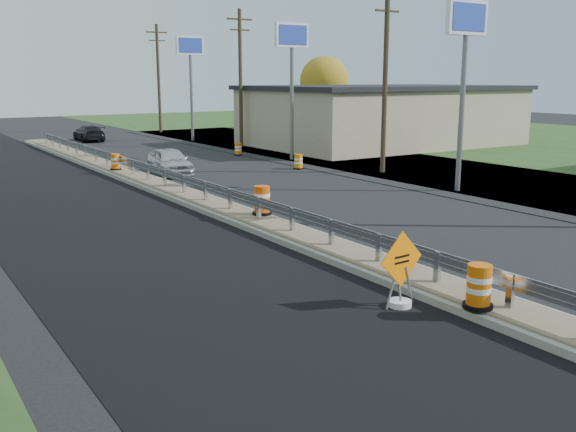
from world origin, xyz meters
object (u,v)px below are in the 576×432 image
barrel_median_far (116,162)px  barrel_shoulder_mid (238,149)px  car_dark_far (89,133)px  barrel_shoulder_near (298,162)px  barrel_median_mid (262,201)px  car_silver (170,161)px  caution_sign (400,288)px  barrel_median_near (479,287)px

barrel_median_far → barrel_shoulder_mid: size_ratio=1.03×
barrel_shoulder_mid → car_dark_far: (-5.18, 14.62, 0.24)m
barrel_shoulder_mid → barrel_shoulder_near: bearing=-92.7°
barrel_median_mid → barrel_median_far: size_ratio=1.21×
barrel_shoulder_near → car_silver: size_ratio=0.20×
caution_sign → car_dark_far: size_ratio=0.39×
barrel_median_near → barrel_shoulder_mid: size_ratio=1.15×
barrel_shoulder_near → barrel_shoulder_mid: size_ratio=1.02×
barrel_median_near → barrel_median_far: size_ratio=1.11×
barrel_median_near → barrel_shoulder_near: bearing=65.5°
car_silver → car_dark_far: bearing=91.4°
barrel_median_mid → barrel_median_far: bearing=92.7°
car_dark_far → barrel_shoulder_near: bearing=105.0°
car_silver → barrel_median_mid: bearing=-91.6°
barrel_median_far → car_silver: 2.79m
barrel_median_near → barrel_median_far: barrel_median_near is taller
barrel_shoulder_mid → car_dark_far: size_ratio=0.18×
caution_sign → barrel_shoulder_near: caution_sign is taller
barrel_median_mid → barrel_shoulder_mid: (8.53, 17.31, -0.32)m
caution_sign → barrel_median_mid: size_ratio=1.69×
barrel_median_mid → car_dark_far: car_dark_far is taller
barrel_median_far → car_silver: car_silver is taller
caution_sign → barrel_shoulder_near: size_ratio=2.08×
barrel_median_far → car_dark_far: bearing=77.8°
barrel_median_mid → barrel_shoulder_mid: barrel_median_mid is taller
car_silver → car_dark_far: size_ratio=0.93×
caution_sign → barrel_shoulder_mid: bearing=64.9°
barrel_median_far → car_silver: size_ratio=0.20×
car_silver → barrel_shoulder_mid: bearing=44.8°
barrel_median_mid → caution_sign: bearing=-101.8°
caution_sign → barrel_median_near: 1.61m
barrel_shoulder_near → car_dark_far: (-4.83, 21.97, 0.23)m
barrel_median_far → caution_sign: bearing=-93.1°
car_silver → car_dark_far: (1.71, 20.10, -0.06)m
caution_sign → barrel_shoulder_near: bearing=58.4°
caution_sign → barrel_median_mid: caution_sign is taller
barrel_median_near → car_dark_far: car_dark_far is taller
barrel_shoulder_mid → car_silver: car_silver is taller
barrel_median_far → car_silver: bearing=-35.0°
barrel_median_mid → barrel_median_near: bearing=-95.5°
barrel_median_mid → car_dark_far: bearing=84.0°
caution_sign → car_dark_far: (5.19, 40.75, 0.19)m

